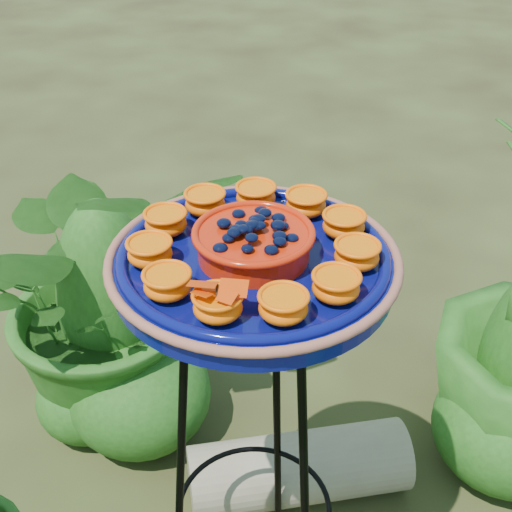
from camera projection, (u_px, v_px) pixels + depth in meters
name	position (u px, v px, depth m)	size (l,w,h in m)	color
tripod_stand	(254.00, 429.00, 1.37)	(0.37, 0.38, 0.91)	black
feeder_dish	(253.00, 257.00, 1.15)	(0.52, 0.52, 0.11)	#070B53
driftwood_log	(299.00, 468.00, 1.86)	(0.19, 0.19, 0.57)	gray
shrub_back_left	(107.00, 285.00, 1.98)	(0.77, 0.67, 0.86)	#1E4E14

